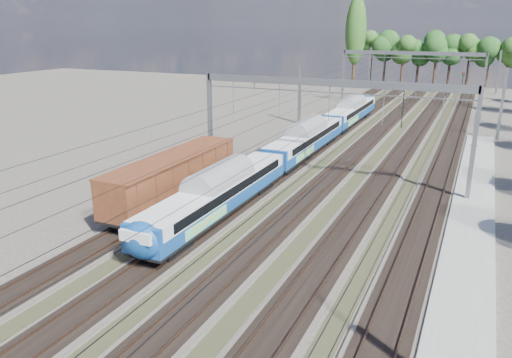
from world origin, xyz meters
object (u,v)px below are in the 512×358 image
at_px(freight_boxcar, 174,176).
at_px(signal_near, 404,100).
at_px(worker, 404,104).
at_px(signal_far, 462,84).
at_px(emu_train, 305,136).

relative_size(freight_boxcar, signal_near, 2.44).
relative_size(freight_boxcar, worker, 8.22).
bearing_deg(worker, signal_near, -169.55).
xyz_separation_m(freight_boxcar, worker, (9.12, 52.93, -1.40)).
bearing_deg(freight_boxcar, worker, 80.23).
bearing_deg(worker, freight_boxcar, 173.04).
bearing_deg(worker, signal_far, -35.08).
bearing_deg(emu_train, signal_near, 71.67).
height_order(worker, signal_far, signal_far).
distance_m(emu_train, worker, 35.75).
bearing_deg(worker, emu_train, 175.39).
bearing_deg(signal_far, worker, -139.15).
bearing_deg(emu_train, signal_far, 74.57).
relative_size(emu_train, signal_far, 10.40).
distance_m(worker, signal_far, 13.26).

